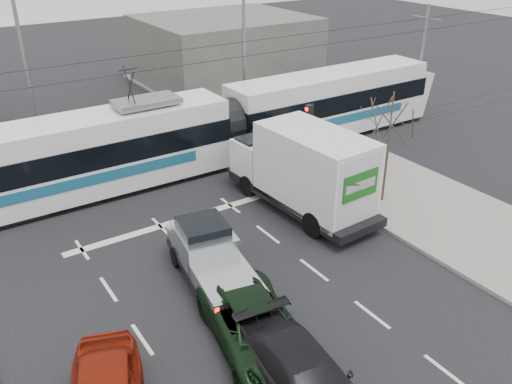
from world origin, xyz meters
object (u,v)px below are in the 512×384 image
navy_pickup (281,155)px  silver_pickup (211,256)px  traffic_signal (310,125)px  tram (225,125)px  green_car (256,327)px  street_lamp_far (21,64)px  street_lamp_near (241,45)px  dark_car (306,381)px  bare_tree (391,123)px  box_truck (304,171)px

navy_pickup → silver_pickup: bearing=-130.2°
traffic_signal → silver_pickup: (-8.20, -4.97, -1.75)m
traffic_signal → tram: 4.74m
green_car → traffic_signal: bearing=55.6°
street_lamp_far → street_lamp_near: bearing=-9.9°
traffic_signal → street_lamp_far: (-10.66, 9.50, 2.37)m
dark_car → tram: bearing=72.2°
silver_pickup → bare_tree: bearing=15.0°
tram → dark_car: tram is taller
bare_tree → street_lamp_near: size_ratio=0.56×
silver_pickup → box_truck: bearing=31.3°
bare_tree → navy_pickup: (-2.13, 4.84, -2.66)m
tram → navy_pickup: 3.57m
traffic_signal → dark_car: 14.31m
box_truck → street_lamp_near: bearing=69.7°
street_lamp_near → box_truck: size_ratio=1.17×
green_car → dark_car: dark_car is taller
green_car → dark_car: 2.49m
green_car → tram: bearing=74.2°
tram → street_lamp_near: bearing=47.2°
street_lamp_near → navy_pickup: (-1.85, -6.66, -3.98)m
street_lamp_far → silver_pickup: (2.45, -14.47, -4.12)m
silver_pickup → green_car: silver_pickup is taller
street_lamp_near → street_lamp_far: 11.67m
street_lamp_near → silver_pickup: bearing=-126.0°
bare_tree → street_lamp_near: 11.58m
street_lamp_far → green_car: 18.77m
street_lamp_far → box_truck: (8.39, -12.05, -3.24)m
street_lamp_far → tram: size_ratio=0.33×
street_lamp_far → tram: street_lamp_far is taller
bare_tree → street_lamp_near: street_lamp_near is taller
tram → box_truck: 6.61m
green_car → dark_car: size_ratio=1.00×
traffic_signal → navy_pickup: size_ratio=0.63×
street_lamp_far → box_truck: bearing=-55.1°
navy_pickup → traffic_signal: bearing=-29.2°
bare_tree → green_car: (-9.82, -4.64, -3.07)m
bare_tree → dark_car: (-9.91, -7.13, -3.04)m
street_lamp_near → tram: size_ratio=0.33×
traffic_signal → silver_pickup: bearing=-148.8°
traffic_signal → green_car: size_ratio=0.70×
dark_car → traffic_signal: bearing=56.9°
box_truck → dark_car: bearing=-130.3°
box_truck → tram: bearing=87.4°
traffic_signal → silver_pickup: traffic_signal is taller
silver_pickup → dark_car: bearing=-86.2°
tram → navy_pickup: size_ratio=4.74×
tram → box_truck: bearing=-89.6°
street_lamp_far → silver_pickup: bearing=-80.4°
bare_tree → navy_pickup: 5.93m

